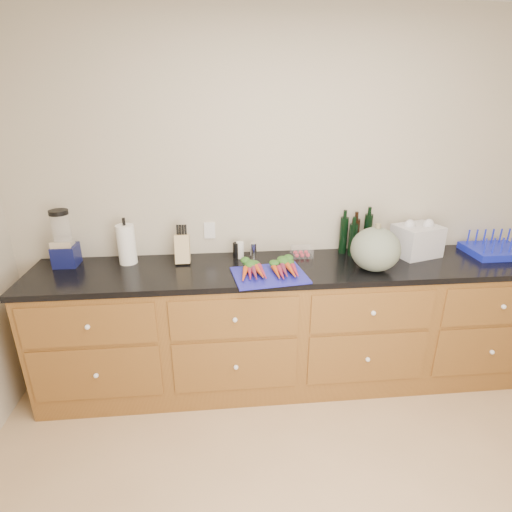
{
  "coord_description": "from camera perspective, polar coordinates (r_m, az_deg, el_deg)",
  "views": [
    {
      "loc": [
        -0.53,
        -1.21,
        2.01
      ],
      "look_at": [
        -0.3,
        1.2,
        1.06
      ],
      "focal_mm": 28.0,
      "sensor_mm": 36.0,
      "label": 1
    }
  ],
  "objects": [
    {
      "name": "canister_chrome",
      "position": [
        2.89,
        -0.39,
        0.82
      ],
      "size": [
        0.05,
        0.05,
        0.11
      ],
      "primitive_type": "cylinder",
      "color": "white",
      "rests_on": "countertop"
    },
    {
      "name": "countertop",
      "position": [
        2.79,
        5.86,
        -1.73
      ],
      "size": [
        3.64,
        0.62,
        0.04
      ],
      "primitive_type": "cube",
      "color": "black",
      "rests_on": "cabinets"
    },
    {
      "name": "cutting_board",
      "position": [
        2.6,
        1.92,
        -2.75
      ],
      "size": [
        0.51,
        0.41,
        0.01
      ],
      "primitive_type": "cube",
      "rotation": [
        0.0,
        0.0,
        0.13
      ],
      "color": "#1C1D9E",
      "rests_on": "countertop"
    },
    {
      "name": "blender_appliance",
      "position": [
        3.01,
        -25.79,
        1.86
      ],
      "size": [
        0.15,
        0.15,
        0.39
      ],
      "color": "#0F1346",
      "rests_on": "countertop"
    },
    {
      "name": "paper_towel",
      "position": [
        2.9,
        -18.01,
        1.6
      ],
      "size": [
        0.12,
        0.12,
        0.28
      ],
      "primitive_type": "cylinder",
      "color": "white",
      "rests_on": "countertop"
    },
    {
      "name": "carrots",
      "position": [
        2.63,
        1.8,
        -1.77
      ],
      "size": [
        0.39,
        0.29,
        0.06
      ],
      "color": "#CC4918",
      "rests_on": "cutting_board"
    },
    {
      "name": "wall_back",
      "position": [
        2.97,
        4.94,
        7.49
      ],
      "size": [
        4.1,
        0.05,
        2.6
      ],
      "primitive_type": "cube",
      "color": "#BEB49E",
      "rests_on": "ground"
    },
    {
      "name": "squash",
      "position": [
        2.76,
        16.69,
        0.92
      ],
      "size": [
        0.33,
        0.33,
        0.29
      ],
      "primitive_type": "ellipsoid",
      "color": "#566353",
      "rests_on": "countertop"
    },
    {
      "name": "grinder_salt",
      "position": [
        2.88,
        -2.3,
        0.86
      ],
      "size": [
        0.05,
        0.05,
        0.12
      ],
      "primitive_type": "cylinder",
      "color": "white",
      "rests_on": "countertop"
    },
    {
      "name": "knife_block",
      "position": [
        2.84,
        -10.45,
        1.03
      ],
      "size": [
        0.1,
        0.1,
        0.2
      ],
      "primitive_type": "cube",
      "color": "tan",
      "rests_on": "countertop"
    },
    {
      "name": "grocery_bag",
      "position": [
        3.15,
        21.97,
        2.07
      ],
      "size": [
        0.36,
        0.32,
        0.22
      ],
      "primitive_type": null,
      "rotation": [
        0.0,
        0.0,
        0.29
      ],
      "color": "white",
      "rests_on": "countertop"
    },
    {
      "name": "tomato_box",
      "position": [
        2.94,
        6.54,
        0.61
      ],
      "size": [
        0.15,
        0.12,
        0.07
      ],
      "primitive_type": "cube",
      "color": "white",
      "rests_on": "countertop"
    },
    {
      "name": "bottles",
      "position": [
        3.05,
        13.94,
        2.83
      ],
      "size": [
        0.24,
        0.12,
        0.29
      ],
      "color": "black",
      "rests_on": "countertop"
    },
    {
      "name": "dish_rack",
      "position": [
        3.45,
        31.01,
        0.88
      ],
      "size": [
        0.4,
        0.32,
        0.16
      ],
      "color": "#1622C2",
      "rests_on": "countertop"
    },
    {
      "name": "cabinets",
      "position": [
        3.0,
        5.54,
        -10.03
      ],
      "size": [
        3.6,
        0.64,
        0.9
      ],
      "color": "brown",
      "rests_on": "ground"
    },
    {
      "name": "grinder_pepper",
      "position": [
        2.88,
        -2.84,
        0.8
      ],
      "size": [
        0.05,
        0.05,
        0.12
      ],
      "primitive_type": "cylinder",
      "color": "black",
      "rests_on": "countertop"
    }
  ]
}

